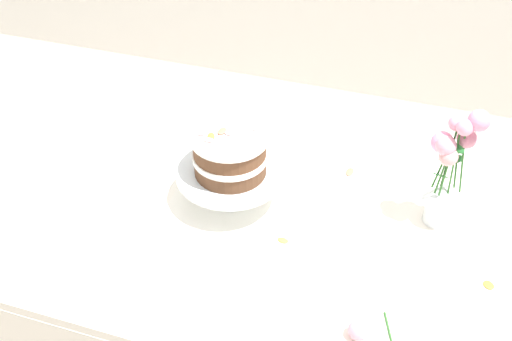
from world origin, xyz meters
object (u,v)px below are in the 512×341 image
at_px(fallen_rose, 359,330).
at_px(layer_cake, 230,153).
at_px(flower_vase, 448,172).
at_px(dining_table, 270,237).
at_px(cake_stand, 231,176).

bearing_deg(fallen_rose, layer_cake, 140.86).
bearing_deg(flower_vase, fallen_rose, -106.51).
height_order(dining_table, cake_stand, cake_stand).
bearing_deg(cake_stand, flower_vase, 9.31).
bearing_deg(flower_vase, dining_table, -165.63).
height_order(layer_cake, flower_vase, flower_vase).
height_order(dining_table, fallen_rose, fallen_rose).
bearing_deg(fallen_rose, cake_stand, 140.85).
xyz_separation_m(layer_cake, fallen_rose, (0.42, -0.34, -0.14)).
height_order(flower_vase, fallen_rose, flower_vase).
bearing_deg(cake_stand, layer_cake, -149.90).
xyz_separation_m(dining_table, flower_vase, (0.42, 0.11, 0.25)).
bearing_deg(flower_vase, cake_stand, -170.69).
xyz_separation_m(dining_table, cake_stand, (-0.12, 0.02, 0.17)).
distance_m(dining_table, flower_vase, 0.51).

